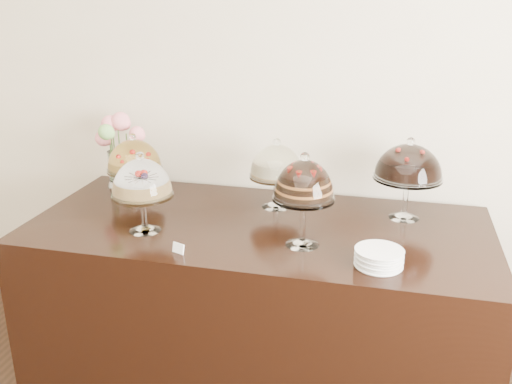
% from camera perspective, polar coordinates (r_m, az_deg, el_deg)
% --- Properties ---
extents(wall_back, '(5.00, 0.04, 3.00)m').
position_cam_1_polar(wall_back, '(3.10, 3.72, 10.94)').
color(wall_back, beige).
rests_on(wall_back, ground).
extents(display_counter, '(2.20, 1.00, 0.90)m').
position_cam_1_polar(display_counter, '(2.95, 0.24, -11.25)').
color(display_counter, black).
rests_on(display_counter, ground).
extents(cake_stand_sugar_sponge, '(0.28, 0.28, 0.38)m').
position_cam_1_polar(cake_stand_sugar_sponge, '(2.64, -11.36, 1.02)').
color(cake_stand_sugar_sponge, white).
rests_on(cake_stand_sugar_sponge, display_counter).
extents(cake_stand_choco_layer, '(0.27, 0.27, 0.42)m').
position_cam_1_polar(cake_stand_choco_layer, '(2.44, 4.82, 0.80)').
color(cake_stand_choco_layer, white).
rests_on(cake_stand_choco_layer, display_counter).
extents(cake_stand_cheesecake, '(0.28, 0.28, 0.37)m').
position_cam_1_polar(cake_stand_cheesecake, '(2.89, 2.06, 2.77)').
color(cake_stand_cheesecake, white).
rests_on(cake_stand_cheesecake, display_counter).
extents(cake_stand_dark_choco, '(0.33, 0.33, 0.41)m').
position_cam_1_polar(cake_stand_dark_choco, '(2.83, 15.01, 2.62)').
color(cake_stand_dark_choco, white).
rests_on(cake_stand_dark_choco, display_counter).
extents(cake_stand_fruit_tart, '(0.30, 0.30, 0.35)m').
position_cam_1_polar(cake_stand_fruit_tart, '(3.12, -12.10, 3.34)').
color(cake_stand_fruit_tart, white).
rests_on(cake_stand_fruit_tart, display_counter).
extents(flower_vase, '(0.27, 0.28, 0.42)m').
position_cam_1_polar(flower_vase, '(3.30, -13.77, 4.71)').
color(flower_vase, white).
rests_on(flower_vase, display_counter).
extents(plate_stack, '(0.19, 0.19, 0.07)m').
position_cam_1_polar(plate_stack, '(2.38, 12.19, -6.46)').
color(plate_stack, white).
rests_on(plate_stack, display_counter).
extents(price_card_left, '(0.06, 0.04, 0.04)m').
position_cam_1_polar(price_card_left, '(2.47, -7.77, -5.59)').
color(price_card_left, white).
rests_on(price_card_left, display_counter).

